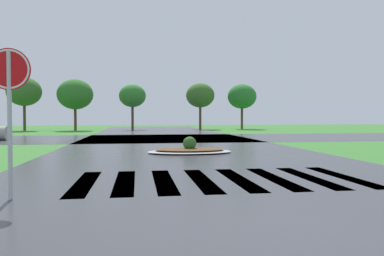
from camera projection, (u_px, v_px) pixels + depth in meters
name	position (u px, v px, depth m)	size (l,w,h in m)	color
ground_plane	(301.00, 246.00, 4.56)	(120.00, 120.00, 0.10)	#38722D
asphalt_roadway	(189.00, 156.00, 14.45)	(11.23, 80.00, 0.01)	#35353A
asphalt_cross_road	(166.00, 138.00, 26.10)	(90.00, 10.11, 0.01)	#35353A
crosswalk_stripes	(220.00, 180.00, 9.03)	(6.75, 3.41, 0.01)	white
stop_sign	(9.00, 87.00, 6.81)	(0.76, 0.08, 2.75)	#B2B5BA
median_island	(190.00, 150.00, 15.56)	(3.48, 2.04, 0.68)	#9E9B93
background_treeline	(105.00, 94.00, 41.22)	(33.90, 5.65, 5.59)	#4C3823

